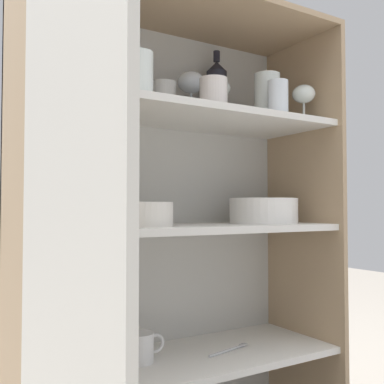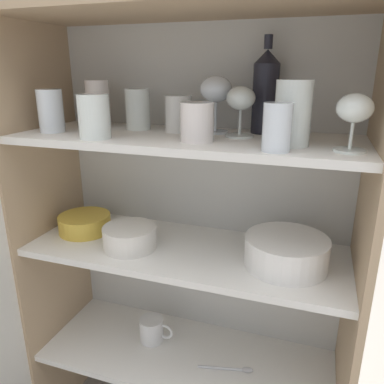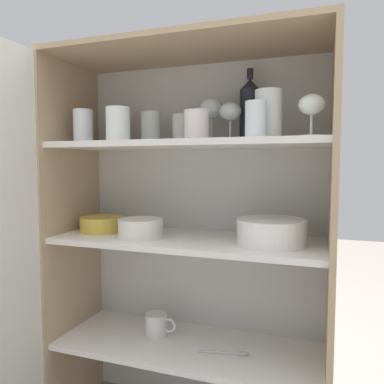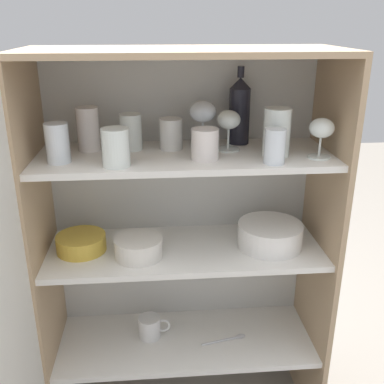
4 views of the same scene
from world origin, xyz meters
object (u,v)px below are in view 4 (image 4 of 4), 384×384
object	(u,v)px
mixing_bowl_large	(139,246)
serving_bowl_small	(81,242)
plate_stack_white	(270,235)
coffee_mug_primary	(150,327)
wine_bottle	(239,110)

from	to	relation	value
mixing_bowl_large	serving_bowl_small	distance (m)	0.20
plate_stack_white	mixing_bowl_large	distance (m)	0.44
serving_bowl_small	coffee_mug_primary	distance (m)	0.43
wine_bottle	coffee_mug_primary	bearing A→B (deg)	-164.52
plate_stack_white	serving_bowl_small	world-z (taller)	plate_stack_white
plate_stack_white	coffee_mug_primary	xyz separation A→B (m)	(-0.42, 0.04, -0.38)
wine_bottle	plate_stack_white	size ratio (longest dim) A/B	1.16
wine_bottle	plate_stack_white	distance (m)	0.43
serving_bowl_small	coffee_mug_primary	size ratio (longest dim) A/B	1.39
plate_stack_white	serving_bowl_small	bearing A→B (deg)	178.31
plate_stack_white	serving_bowl_small	xyz separation A→B (m)	(-0.63, 0.02, -0.01)
wine_bottle	mixing_bowl_large	distance (m)	0.56
plate_stack_white	serving_bowl_small	distance (m)	0.63
plate_stack_white	coffee_mug_primary	size ratio (longest dim) A/B	1.86
mixing_bowl_large	coffee_mug_primary	bearing A→B (deg)	71.29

